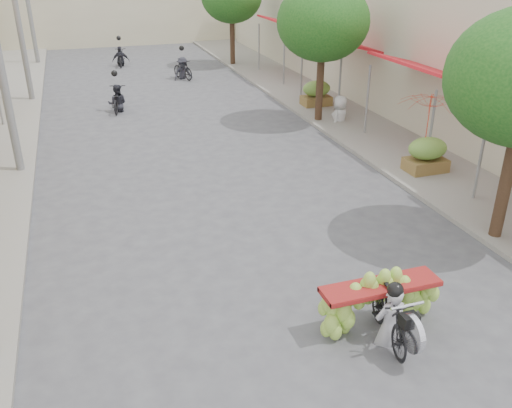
% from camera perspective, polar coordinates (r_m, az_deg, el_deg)
% --- Properties ---
extents(sidewalk_right, '(4.00, 60.00, 0.12)m').
position_cam_1_polar(sidewalk_right, '(23.24, 9.15, 9.67)').
color(sidewalk_right, gray).
rests_on(sidewalk_right, ground).
extents(shophouse_row_right, '(9.77, 40.00, 6.00)m').
position_cam_1_polar(shophouse_row_right, '(24.56, 21.63, 16.15)').
color(shophouse_row_right, beige).
rests_on(shophouse_row_right, ground).
extents(utility_pole_far, '(0.60, 0.24, 8.00)m').
position_cam_1_polar(utility_pole_far, '(25.99, -23.98, 18.50)').
color(utility_pole_far, slate).
rests_on(utility_pole_far, ground).
extents(street_tree_mid, '(3.40, 3.40, 5.25)m').
position_cam_1_polar(street_tree_mid, '(20.95, 7.07, 18.51)').
color(street_tree_mid, '#3A2719').
rests_on(street_tree_mid, ground).
extents(produce_crate_mid, '(1.20, 0.88, 1.16)m').
position_cam_1_polar(produce_crate_mid, '(16.97, 17.57, 5.23)').
color(produce_crate_mid, brown).
rests_on(produce_crate_mid, ground).
extents(produce_crate_far, '(1.20, 0.88, 1.16)m').
position_cam_1_polar(produce_crate_far, '(23.60, 6.38, 11.72)').
color(produce_crate_far, brown).
rests_on(produce_crate_far, ground).
extents(banana_motorbike, '(2.20, 1.87, 2.03)m').
position_cam_1_polar(banana_motorbike, '(9.73, 13.54, -10.06)').
color(banana_motorbike, black).
rests_on(banana_motorbike, ground).
extents(market_umbrella, '(1.98, 1.98, 1.76)m').
position_cam_1_polar(market_umbrella, '(16.47, 18.14, 11.02)').
color(market_umbrella, red).
rests_on(market_umbrella, ground).
extents(pedestrian, '(1.10, 1.03, 1.93)m').
position_cam_1_polar(pedestrian, '(21.44, 8.97, 11.21)').
color(pedestrian, silver).
rests_on(pedestrian, ground).
extents(bg_motorbike_a, '(1.01, 1.84, 1.95)m').
position_cam_1_polar(bg_motorbike_a, '(23.66, -14.47, 11.15)').
color(bg_motorbike_a, black).
rests_on(bg_motorbike_a, ground).
extents(bg_motorbike_b, '(1.18, 1.82, 1.95)m').
position_cam_1_polar(bg_motorbike_b, '(29.19, -7.76, 14.51)').
color(bg_motorbike_b, black).
rests_on(bg_motorbike_b, ground).
extents(bg_motorbike_c, '(1.04, 1.72, 1.95)m').
position_cam_1_polar(bg_motorbike_c, '(33.27, -14.12, 15.23)').
color(bg_motorbike_c, black).
rests_on(bg_motorbike_c, ground).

